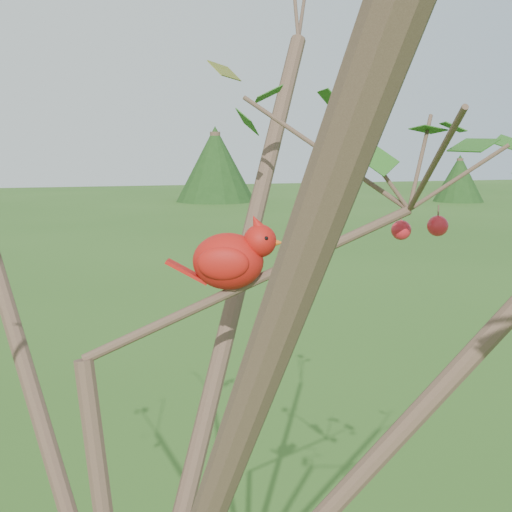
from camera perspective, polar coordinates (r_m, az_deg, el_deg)
The scene contains 2 objects.
crabapple_tree at distance 1.01m, azimuth -11.00°, elevation -1.59°, with size 2.35×2.05×2.95m.
cardinal at distance 1.14m, azimuth -2.15°, elevation -0.21°, with size 0.21×0.13×0.15m.
Camera 1 is at (-0.07, -1.01, 2.31)m, focal length 45.00 mm.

